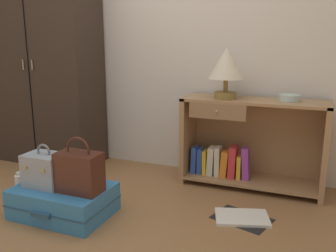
% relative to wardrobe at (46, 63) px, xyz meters
% --- Properties ---
extents(ground_plane, '(9.00, 9.00, 0.00)m').
position_rel_wardrobe_xyz_m(ground_plane, '(1.07, -1.20, -0.95)').
color(ground_plane, olive).
extents(back_wall, '(6.40, 0.10, 2.60)m').
position_rel_wardrobe_xyz_m(back_wall, '(1.07, 0.30, 0.35)').
color(back_wall, silver).
rests_on(back_wall, ground_plane).
extents(wardrobe, '(1.02, 0.47, 1.90)m').
position_rel_wardrobe_xyz_m(wardrobe, '(0.00, 0.00, 0.00)').
color(wardrobe, '#33261E').
rests_on(wardrobe, ground_plane).
extents(bookshelf, '(1.11, 0.37, 0.71)m').
position_rel_wardrobe_xyz_m(bookshelf, '(1.91, 0.05, -0.60)').
color(bookshelf, '#A37A51').
rests_on(bookshelf, ground_plane).
extents(table_lamp, '(0.28, 0.28, 0.39)m').
position_rel_wardrobe_xyz_m(table_lamp, '(1.73, 0.01, 0.02)').
color(table_lamp, olive).
rests_on(table_lamp, bookshelf).
extents(bowl, '(0.15, 0.15, 0.05)m').
position_rel_wardrobe_xyz_m(bowl, '(2.21, 0.05, -0.21)').
color(bowl, silver).
rests_on(bowl, bookshelf).
extents(suitcase_large, '(0.63, 0.46, 0.20)m').
position_rel_wardrobe_xyz_m(suitcase_large, '(0.86, -0.94, -0.85)').
color(suitcase_large, teal).
rests_on(suitcase_large, ground_plane).
extents(train_case, '(0.26, 0.20, 0.29)m').
position_rel_wardrobe_xyz_m(train_case, '(0.75, -0.97, -0.63)').
color(train_case, '#8E99A3').
rests_on(train_case, suitcase_large).
extents(handbag, '(0.29, 0.17, 0.37)m').
position_rel_wardrobe_xyz_m(handbag, '(1.02, -0.96, -0.61)').
color(handbag, '#472319').
rests_on(handbag, suitcase_large).
extents(bottle, '(0.07, 0.07, 0.22)m').
position_rel_wardrobe_xyz_m(bottle, '(0.42, -0.87, -0.85)').
color(bottle, white).
rests_on(bottle, ground_plane).
extents(open_book_on_floor, '(0.42, 0.35, 0.02)m').
position_rel_wardrobe_xyz_m(open_book_on_floor, '(2.00, -0.55, -0.94)').
color(open_book_on_floor, white).
rests_on(open_book_on_floor, ground_plane).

